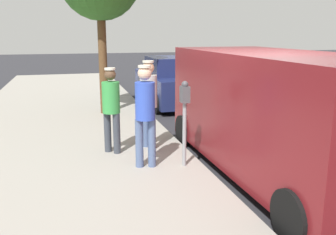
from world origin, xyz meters
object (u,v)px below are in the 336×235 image
Objects in this scene: parked_van at (274,110)px; parked_sedan_behind at (172,82)px; parking_meter_near at (185,109)px; pedestrian_in_gray at (149,99)px; pedestrian_in_green at (111,105)px; pedestrian_in_blue at (145,109)px.

parked_van is 1.18× the size of parked_sedan_behind.
parking_meter_near is at bearing -14.56° from parked_van.
parked_van reaches higher than parked_sedan_behind.
parked_van is (-1.88, 1.56, -0.03)m from pedestrian_in_gray.
parked_van is (-2.64, 1.48, 0.05)m from pedestrian_in_green.
parking_meter_near is at bearing 169.28° from pedestrian_in_blue.
parking_meter_near is 1.24m from pedestrian_in_gray.
parking_meter_near is at bearing 108.02° from pedestrian_in_gray.
pedestrian_in_blue is at bearing 74.51° from pedestrian_in_gray.
parking_meter_near is at bearing 136.45° from pedestrian_in_green.
parked_sedan_behind is at bearing -116.93° from pedestrian_in_green.
pedestrian_in_green reaches higher than parked_sedan_behind.
pedestrian_in_blue is 0.41× the size of parked_sedan_behind.
pedestrian_in_gray reaches higher than pedestrian_in_green.
parked_van is at bearing 150.82° from pedestrian_in_green.
pedestrian_in_blue is at bearing 70.30° from parked_sedan_behind.
parked_sedan_behind is at bearing -109.70° from pedestrian_in_blue.
parked_van is (-2.17, 0.52, -0.03)m from pedestrian_in_blue.
parking_meter_near is 0.29× the size of parked_van.
pedestrian_in_blue reaches higher than parking_meter_near.
parking_meter_near is 0.34× the size of parked_sedan_behind.
parked_van is at bearing 140.27° from pedestrian_in_gray.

